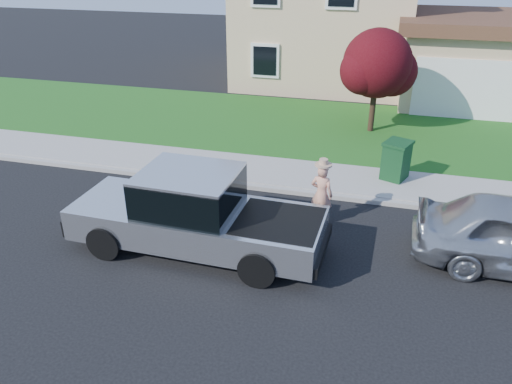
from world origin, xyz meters
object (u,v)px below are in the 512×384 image
at_px(woman, 322,193).
at_px(ornamental_tree, 378,67).
at_px(trash_bin, 396,160).
at_px(pickup_truck, 196,215).

bearing_deg(woman, ornamental_tree, -83.00).
height_order(woman, trash_bin, woman).
distance_m(ornamental_tree, trash_bin, 4.62).
bearing_deg(ornamental_tree, woman, -96.82).
relative_size(pickup_truck, woman, 3.40).
relative_size(pickup_truck, trash_bin, 5.20).
bearing_deg(woman, pickup_truck, 51.25).
height_order(ornamental_tree, trash_bin, ornamental_tree).
bearing_deg(pickup_truck, woman, 38.86).
bearing_deg(pickup_truck, trash_bin, 49.88).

